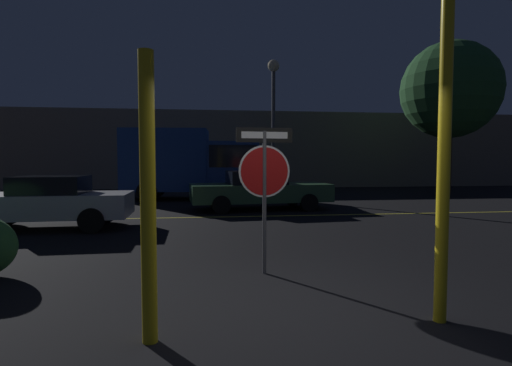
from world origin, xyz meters
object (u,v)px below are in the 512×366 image
Objects in this scene: street_lamp at (273,102)px; tree_0 at (450,90)px; stop_sign at (264,171)px; passing_car_2 at (48,202)px; delivery_truck at (193,162)px; yellow_pole_right at (444,161)px; passing_car_3 at (259,190)px; yellow_pole_left at (148,199)px.

street_lamp is 0.80× the size of tree_0.
stop_sign is 0.53× the size of passing_car_2.
street_lamp reaches higher than delivery_truck.
passing_car_2 is 10.43m from street_lamp.
passing_car_2 is (-6.41, 6.64, -1.04)m from yellow_pole_right.
delivery_truck is at bearing -26.42° from passing_car_2.
street_lamp reaches higher than passing_car_2.
passing_car_2 is at bearing -21.26° from delivery_truck.
street_lamp is at bearing 75.30° from stop_sign.
yellow_pole_right reaches higher than stop_sign.
yellow_pole_right is at bearing 15.85° from delivery_truck.
passing_car_2 is (-4.81, 4.61, -0.88)m from stop_sign.
passing_car_2 is 0.83× the size of passing_car_3.
street_lamp is at bearing -172.46° from tree_0.
yellow_pole_right reaches higher than passing_car_3.
passing_car_2 is 8.11m from delivery_truck.
passing_car_2 is at bearing -135.17° from street_lamp.
stop_sign is at bearing 10.43° from delivery_truck.
street_lamp is (2.13, 11.51, 2.74)m from stop_sign.
yellow_pole_left is at bearing -104.56° from street_lamp.
yellow_pole_right is 0.68× the size of passing_car_3.
yellow_pole_left is 0.36× the size of tree_0.
yellow_pole_left reaches higher than passing_car_2.
street_lamp is 9.25m from tree_0.
delivery_truck is (-0.00, 14.05, 0.28)m from yellow_pole_left.
passing_car_2 is at bearing 131.97° from stop_sign.
passing_car_3 is 12.22m from tree_0.
delivery_truck is at bearing 90.02° from yellow_pole_left.
delivery_truck is at bearing 102.23° from yellow_pole_right.
yellow_pole_right is 0.82× the size of passing_car_2.
yellow_pole_right reaches higher than delivery_truck.
passing_car_2 is 0.70× the size of delivery_truck.
yellow_pole_left is 0.46× the size of delivery_truck.
stop_sign is 0.29× the size of tree_0.
delivery_truck reaches higher than stop_sign.
delivery_truck is 13.19m from tree_0.
passing_car_2 is at bearing -153.23° from tree_0.
passing_car_2 is 18.55m from tree_0.
passing_car_2 is 6.64m from passing_car_3.
passing_car_3 is 0.84× the size of delivery_truck.
yellow_pole_right is 9.96m from passing_car_3.
yellow_pole_left reaches higher than stop_sign.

